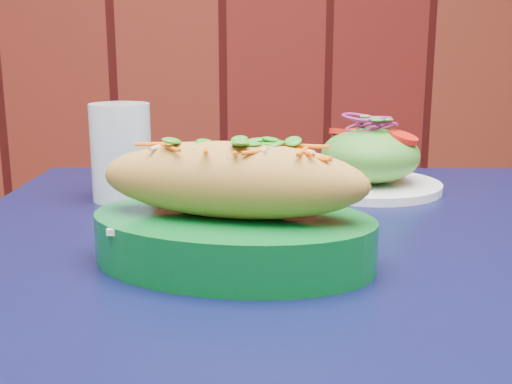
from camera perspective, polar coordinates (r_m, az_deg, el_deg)
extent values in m
cube|color=black|center=(0.73, 3.12, -4.97)|extent=(0.91, 0.91, 0.03)
cube|color=white|center=(0.63, -2.13, -2.48)|extent=(0.24, 0.17, 0.01)
ellipsoid|color=gold|center=(0.62, -2.16, 1.10)|extent=(0.28, 0.18, 0.07)
cylinder|color=white|center=(0.97, 9.99, 0.55)|extent=(0.21, 0.21, 0.01)
ellipsoid|color=#4C992D|center=(0.96, 10.10, 3.23)|extent=(0.14, 0.14, 0.08)
cylinder|color=red|center=(0.94, 12.98, 5.05)|extent=(0.04, 0.04, 0.01)
cylinder|color=red|center=(0.97, 7.76, 5.53)|extent=(0.04, 0.04, 0.01)
cylinder|color=red|center=(0.99, 9.43, 5.65)|extent=(0.04, 0.04, 0.01)
torus|color=#901F62|center=(0.95, 10.21, 5.90)|extent=(0.05, 0.05, 0.00)
torus|color=#901F62|center=(0.95, 10.22, 6.13)|extent=(0.05, 0.05, 0.00)
torus|color=#901F62|center=(0.95, 10.23, 6.37)|extent=(0.05, 0.05, 0.00)
torus|color=#901F62|center=(0.95, 10.24, 6.61)|extent=(0.05, 0.05, 0.00)
torus|color=#901F62|center=(0.95, 10.25, 6.85)|extent=(0.05, 0.05, 0.00)
cylinder|color=silver|center=(0.90, -11.89, 3.48)|extent=(0.08, 0.08, 0.13)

